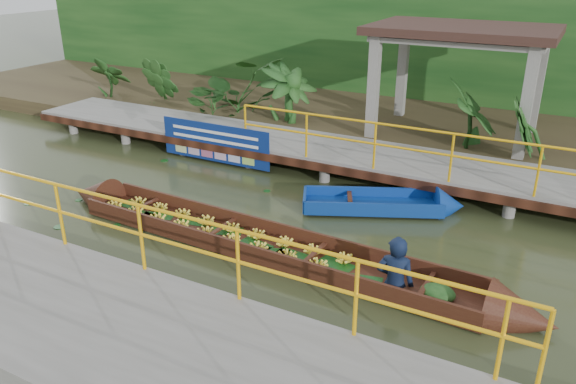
% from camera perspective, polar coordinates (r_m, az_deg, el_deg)
% --- Properties ---
extents(ground, '(80.00, 80.00, 0.00)m').
position_cam_1_polar(ground, '(11.17, -6.78, -2.56)').
color(ground, '#2F371B').
rests_on(ground, ground).
extents(land_strip, '(30.00, 8.00, 0.45)m').
position_cam_1_polar(land_strip, '(17.38, 7.36, 7.56)').
color(land_strip, '#302618').
rests_on(land_strip, ground).
extents(far_dock, '(16.00, 2.06, 1.66)m').
position_cam_1_polar(far_dock, '(13.72, 1.30, 4.66)').
color(far_dock, slate).
rests_on(far_dock, ground).
extents(near_dock, '(18.00, 2.40, 1.73)m').
position_cam_1_polar(near_dock, '(7.74, -18.69, -13.82)').
color(near_dock, slate).
rests_on(near_dock, ground).
extents(pavilion, '(4.40, 3.00, 3.00)m').
position_cam_1_polar(pavilion, '(14.93, 17.27, 14.40)').
color(pavilion, slate).
rests_on(pavilion, ground).
extents(foliage_backdrop, '(30.00, 0.80, 4.00)m').
position_cam_1_polar(foliage_backdrop, '(19.34, 10.40, 14.32)').
color(foliage_backdrop, '#133C14').
rests_on(foliage_backdrop, ground).
extents(vendor_boat, '(9.47, 1.31, 2.06)m').
position_cam_1_polar(vendor_boat, '(9.62, -0.95, -5.30)').
color(vendor_boat, '#37150F').
rests_on(vendor_boat, ground).
extents(moored_blue_boat, '(3.26, 2.07, 0.77)m').
position_cam_1_polar(moored_blue_boat, '(11.56, 12.36, -1.32)').
color(moored_blue_boat, navy).
rests_on(moored_blue_boat, ground).
extents(blue_banner, '(3.06, 0.04, 0.96)m').
position_cam_1_polar(blue_banner, '(13.85, -7.44, 4.99)').
color(blue_banner, navy).
rests_on(blue_banner, ground).
extents(tropical_plants, '(14.22, 1.22, 1.52)m').
position_cam_1_polar(tropical_plants, '(15.87, -0.98, 9.94)').
color(tropical_plants, '#133C14').
rests_on(tropical_plants, ground).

